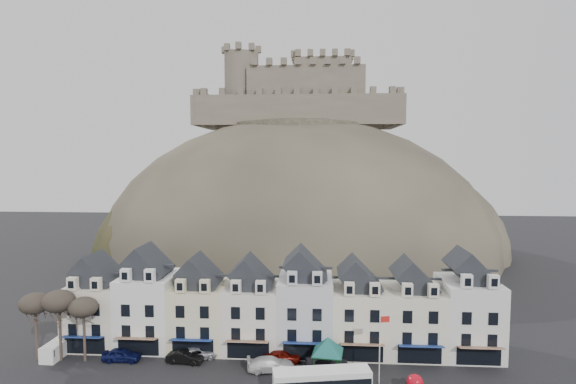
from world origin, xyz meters
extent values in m
cube|color=white|center=(-23.80, 16.00, 4.00)|extent=(6.80, 8.00, 8.00)
cube|color=black|center=(-23.80, 16.00, 9.20)|extent=(6.80, 5.76, 2.80)
cube|color=white|center=(-25.30, 12.40, 8.90)|extent=(1.20, 0.80, 1.60)
cube|color=white|center=(-22.30, 12.40, 8.90)|extent=(1.20, 0.80, 1.60)
cube|color=black|center=(-23.80, 11.97, 1.30)|extent=(5.10, 0.06, 2.20)
cube|color=navy|center=(-23.80, 11.30, 2.60)|extent=(5.10, 1.29, 0.43)
cube|color=white|center=(-17.00, 16.00, 4.60)|extent=(6.80, 8.00, 9.20)
cube|color=black|center=(-17.00, 16.00, 10.40)|extent=(6.80, 5.76, 2.80)
cube|color=white|center=(-18.50, 12.40, 10.10)|extent=(1.20, 0.80, 1.60)
cube|color=white|center=(-15.50, 12.40, 10.10)|extent=(1.20, 0.80, 1.60)
cube|color=black|center=(-17.00, 11.97, 1.30)|extent=(5.10, 0.06, 2.20)
cube|color=maroon|center=(-17.00, 11.30, 2.60)|extent=(5.10, 1.29, 0.43)
cube|color=beige|center=(-10.20, 16.00, 4.00)|extent=(6.80, 8.00, 8.00)
cube|color=black|center=(-10.20, 16.00, 9.20)|extent=(6.80, 5.76, 2.80)
cube|color=beige|center=(-11.70, 12.40, 8.90)|extent=(1.20, 0.80, 1.60)
cube|color=beige|center=(-8.70, 12.40, 8.90)|extent=(1.20, 0.80, 1.60)
cube|color=black|center=(-10.20, 11.97, 1.30)|extent=(5.10, 0.06, 2.20)
cube|color=navy|center=(-10.20, 11.30, 2.60)|extent=(5.10, 1.29, 0.43)
cube|color=white|center=(-3.40, 16.00, 4.00)|extent=(6.80, 8.00, 8.00)
cube|color=black|center=(-3.40, 16.00, 9.20)|extent=(6.80, 5.76, 2.80)
cube|color=white|center=(-4.90, 12.40, 8.90)|extent=(1.20, 0.80, 1.60)
cube|color=white|center=(-1.90, 12.40, 8.90)|extent=(1.20, 0.80, 1.60)
cube|color=black|center=(-3.40, 11.97, 1.30)|extent=(5.10, 0.06, 2.20)
cube|color=maroon|center=(-3.40, 11.30, 2.60)|extent=(5.10, 1.29, 0.43)
cube|color=silver|center=(3.40, 16.00, 4.60)|extent=(6.80, 8.00, 9.20)
cube|color=black|center=(3.40, 16.00, 10.40)|extent=(6.80, 5.76, 2.80)
cube|color=silver|center=(1.90, 12.40, 10.10)|extent=(1.20, 0.80, 1.60)
cube|color=silver|center=(4.90, 12.40, 10.10)|extent=(1.20, 0.80, 1.60)
cube|color=black|center=(3.40, 11.97, 1.30)|extent=(5.10, 0.06, 2.20)
cube|color=navy|center=(3.40, 11.30, 2.60)|extent=(5.10, 1.29, 0.43)
cube|color=white|center=(10.20, 16.00, 4.00)|extent=(6.80, 8.00, 8.00)
cube|color=black|center=(10.20, 16.00, 9.20)|extent=(6.80, 5.76, 2.80)
cube|color=white|center=(8.70, 12.40, 8.90)|extent=(1.20, 0.80, 1.60)
cube|color=white|center=(11.70, 12.40, 8.90)|extent=(1.20, 0.80, 1.60)
cube|color=black|center=(10.20, 11.97, 1.30)|extent=(5.10, 0.06, 2.20)
cube|color=maroon|center=(10.20, 11.30, 2.60)|extent=(5.10, 1.29, 0.43)
cube|color=white|center=(17.00, 16.00, 4.00)|extent=(6.80, 8.00, 8.00)
cube|color=black|center=(17.00, 16.00, 9.20)|extent=(6.80, 5.76, 2.80)
cube|color=white|center=(15.50, 12.40, 8.90)|extent=(1.20, 0.80, 1.60)
cube|color=white|center=(18.50, 12.40, 8.90)|extent=(1.20, 0.80, 1.60)
cube|color=black|center=(17.00, 11.97, 1.30)|extent=(5.10, 0.06, 2.20)
cube|color=navy|center=(17.00, 11.30, 2.60)|extent=(5.10, 1.29, 0.43)
cube|color=white|center=(23.80, 16.00, 4.60)|extent=(6.80, 8.00, 9.20)
cube|color=black|center=(23.80, 16.00, 10.40)|extent=(6.80, 5.76, 2.80)
cube|color=white|center=(22.30, 12.40, 10.10)|extent=(1.20, 0.80, 1.60)
cube|color=white|center=(25.30, 12.40, 10.10)|extent=(1.20, 0.80, 1.60)
cube|color=black|center=(23.80, 11.97, 1.30)|extent=(5.10, 0.06, 2.20)
cube|color=maroon|center=(23.80, 11.30, 2.60)|extent=(5.10, 1.29, 0.43)
ellipsoid|color=#342F28|center=(0.00, 70.00, 0.00)|extent=(96.00, 76.00, 68.00)
ellipsoid|color=#252D16|center=(-22.00, 64.00, 0.00)|extent=(52.00, 44.00, 42.00)
ellipsoid|color=#342F28|center=(24.00, 74.00, 0.00)|extent=(56.00, 48.00, 46.00)
ellipsoid|color=#252D16|center=(-4.00, 56.00, 0.00)|extent=(40.00, 28.00, 28.00)
ellipsoid|color=#342F28|center=(10.00, 58.00, 0.00)|extent=(36.00, 28.00, 24.00)
cylinder|color=#342F28|center=(0.00, 70.00, 31.00)|extent=(30.00, 30.00, 3.00)
cube|color=#5F5748|center=(0.00, 66.00, 35.50)|extent=(48.00, 2.20, 7.00)
cube|color=#5F5748|center=(0.00, 86.00, 35.50)|extent=(48.00, 2.20, 7.00)
cube|color=#5F5748|center=(-24.00, 76.00, 35.50)|extent=(2.20, 22.00, 7.00)
cube|color=#5F5748|center=(24.00, 76.00, 35.50)|extent=(2.20, 22.00, 7.00)
cube|color=#5F5748|center=(2.00, 76.00, 41.00)|extent=(28.00, 18.00, 10.00)
cube|color=#5F5748|center=(6.00, 78.00, 42.50)|extent=(14.00, 12.00, 13.00)
cylinder|color=#5F5748|center=(-14.00, 72.00, 41.00)|extent=(8.40, 8.40, 18.00)
cylinder|color=silver|center=(6.00, 78.00, 51.50)|extent=(0.16, 0.16, 5.00)
cylinder|color=#372A23|center=(-29.00, 10.50, 2.87)|extent=(0.32, 0.32, 5.74)
ellipsoid|color=#383028|center=(-29.00, 10.50, 6.97)|extent=(3.61, 3.61, 2.54)
cylinder|color=#372A23|center=(-26.00, 10.50, 3.01)|extent=(0.32, 0.32, 6.02)
ellipsoid|color=#383028|center=(-26.00, 10.50, 7.31)|extent=(3.78, 3.78, 2.67)
cylinder|color=#372A23|center=(-23.00, 10.50, 2.73)|extent=(0.32, 0.32, 5.46)
ellipsoid|color=#383028|center=(-23.00, 10.50, 6.63)|extent=(3.43, 3.43, 2.42)
cube|color=white|center=(5.41, 4.32, 1.65)|extent=(10.27, 3.96, 2.30)
cube|color=black|center=(5.41, 4.32, 1.78)|extent=(10.08, 3.99, 0.87)
cube|color=white|center=(5.41, 4.32, 2.69)|extent=(10.06, 3.83, 0.23)
cube|color=orange|center=(10.31, 5.17, 2.53)|extent=(0.24, 1.09, 0.26)
cube|color=black|center=(4.93, 10.69, 1.22)|extent=(0.17, 0.17, 2.44)
cube|color=black|center=(7.66, 10.35, 1.22)|extent=(0.17, 0.17, 2.44)
cube|color=black|center=(4.59, 7.97, 1.22)|extent=(0.17, 0.17, 2.44)
cube|color=black|center=(7.31, 7.62, 1.22)|extent=(0.17, 0.17, 2.44)
cube|color=black|center=(6.12, 9.16, 2.44)|extent=(3.75, 3.75, 0.12)
cone|color=#145952|center=(6.12, 9.16, 3.36)|extent=(6.68, 6.68, 1.83)
sphere|color=#BA0A1A|center=(15.03, 5.29, 1.28)|extent=(1.73, 1.73, 1.73)
cylinder|color=silver|center=(11.65, 7.34, 3.85)|extent=(0.12, 0.12, 7.71)
cube|color=red|center=(12.17, 7.44, 7.13)|extent=(1.05, 0.23, 0.67)
cube|color=white|center=(-27.02, 11.22, 0.96)|extent=(1.94, 4.25, 1.92)
cube|color=black|center=(-27.02, 11.22, 1.32)|extent=(1.74, 0.12, 0.82)
cube|color=black|center=(15.19, 7.00, 0.29)|extent=(1.28, 0.95, 0.57)
sphere|color=#252D16|center=(15.19, 7.00, 0.75)|extent=(0.80, 0.80, 0.80)
imported|color=#0D1243|center=(-18.55, 10.72, 0.78)|extent=(4.61, 1.96, 1.55)
imported|color=black|center=(-10.80, 10.71, 0.72)|extent=(4.48, 1.90, 1.44)
imported|color=silver|center=(-9.60, 12.00, 0.69)|extent=(5.41, 3.87, 1.39)
imported|color=white|center=(-0.40, 9.50, 0.79)|extent=(5.72, 3.14, 1.57)
imported|color=#5E0B05|center=(0.80, 11.58, 0.75)|extent=(4.63, 2.58, 1.49)
imported|color=black|center=(6.00, 10.80, 0.78)|extent=(5.02, 3.30, 1.56)
camera|label=1|loc=(4.82, -40.10, 24.63)|focal=28.00mm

